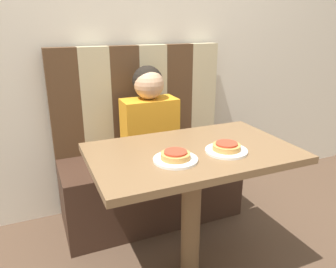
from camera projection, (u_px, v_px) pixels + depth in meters
name	position (u px, v px, depth m)	size (l,w,h in m)	color
wall_back	(132.00, 22.00, 2.16)	(7.00, 0.05, 2.60)	beige
booth_seat	(151.00, 186.00, 2.26)	(1.18, 0.48, 0.46)	#382319
booth_backrest	(139.00, 98.00, 2.25)	(1.18, 0.07, 0.70)	#4C331E
dining_table	(192.00, 170.00, 1.61)	(0.98, 0.61, 0.72)	brown
person	(149.00, 112.00, 2.09)	(0.35, 0.21, 0.59)	orange
plate_left	(175.00, 160.00, 1.44)	(0.20, 0.20, 0.01)	white
plate_right	(226.00, 151.00, 1.54)	(0.20, 0.20, 0.01)	white
pizza_left	(176.00, 155.00, 1.44)	(0.13, 0.13, 0.03)	#C68E47
pizza_right	(227.00, 147.00, 1.53)	(0.13, 0.13, 0.03)	#C68E47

